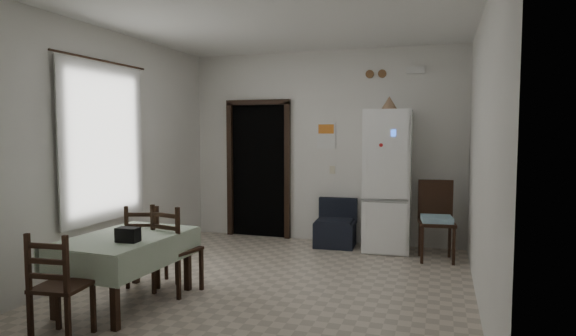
# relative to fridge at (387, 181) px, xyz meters

# --- Properties ---
(ground) EXTENTS (4.50, 4.50, 0.00)m
(ground) POSITION_rel_fridge_xyz_m (-1.01, -1.93, -0.99)
(ground) COLOR #C1B29E
(ground) RESTS_ON ground
(ceiling) EXTENTS (4.20, 4.50, 0.02)m
(ceiling) POSITION_rel_fridge_xyz_m (-1.01, -1.93, 1.91)
(ceiling) COLOR white
(ceiling) RESTS_ON ground
(wall_back) EXTENTS (4.20, 0.02, 2.90)m
(wall_back) POSITION_rel_fridge_xyz_m (-1.01, 0.32, 0.46)
(wall_back) COLOR silver
(wall_back) RESTS_ON ground
(wall_front) EXTENTS (4.20, 0.02, 2.90)m
(wall_front) POSITION_rel_fridge_xyz_m (-1.01, -4.18, 0.46)
(wall_front) COLOR silver
(wall_front) RESTS_ON ground
(wall_left) EXTENTS (0.02, 4.50, 2.90)m
(wall_left) POSITION_rel_fridge_xyz_m (-3.11, -1.93, 0.46)
(wall_left) COLOR silver
(wall_left) RESTS_ON ground
(wall_right) EXTENTS (0.02, 4.50, 2.90)m
(wall_right) POSITION_rel_fridge_xyz_m (1.09, -1.93, 0.46)
(wall_right) COLOR silver
(wall_right) RESTS_ON ground
(doorway) EXTENTS (1.06, 0.52, 2.22)m
(doorway) POSITION_rel_fridge_xyz_m (-2.06, 0.52, 0.07)
(doorway) COLOR black
(doorway) RESTS_ON ground
(window_recess) EXTENTS (0.10, 1.20, 1.60)m
(window_recess) POSITION_rel_fridge_xyz_m (-3.16, -2.13, 0.56)
(window_recess) COLOR silver
(window_recess) RESTS_ON ground
(curtain) EXTENTS (0.02, 1.45, 1.85)m
(curtain) POSITION_rel_fridge_xyz_m (-3.05, -2.13, 0.56)
(curtain) COLOR beige
(curtain) RESTS_ON ground
(curtain_rod) EXTENTS (0.02, 1.60, 0.02)m
(curtain_rod) POSITION_rel_fridge_xyz_m (-3.04, -2.13, 1.51)
(curtain_rod) COLOR black
(curtain_rod) RESTS_ON ground
(calendar) EXTENTS (0.28, 0.02, 0.40)m
(calendar) POSITION_rel_fridge_xyz_m (-0.96, 0.31, 0.63)
(calendar) COLOR white
(calendar) RESTS_ON ground
(calendar_image) EXTENTS (0.24, 0.01, 0.14)m
(calendar_image) POSITION_rel_fridge_xyz_m (-0.96, 0.30, 0.73)
(calendar_image) COLOR orange
(calendar_image) RESTS_ON ground
(light_switch) EXTENTS (0.08, 0.02, 0.12)m
(light_switch) POSITION_rel_fridge_xyz_m (-0.86, 0.31, 0.11)
(light_switch) COLOR beige
(light_switch) RESTS_ON ground
(vent_left) EXTENTS (0.12, 0.03, 0.12)m
(vent_left) POSITION_rel_fridge_xyz_m (-0.31, 0.30, 1.53)
(vent_left) COLOR brown
(vent_left) RESTS_ON ground
(vent_right) EXTENTS (0.12, 0.03, 0.12)m
(vent_right) POSITION_rel_fridge_xyz_m (-0.13, 0.30, 1.53)
(vent_right) COLOR brown
(vent_right) RESTS_ON ground
(emergency_light) EXTENTS (0.25, 0.07, 0.09)m
(emergency_light) POSITION_rel_fridge_xyz_m (0.34, 0.28, 1.56)
(emergency_light) COLOR white
(emergency_light) RESTS_ON ground
(fridge) EXTENTS (0.67, 0.67, 1.98)m
(fridge) POSITION_rel_fridge_xyz_m (0.00, 0.00, 0.00)
(fridge) COLOR white
(fridge) RESTS_ON ground
(tan_cone) EXTENTS (0.23, 0.23, 0.18)m
(tan_cone) POSITION_rel_fridge_xyz_m (0.02, -0.06, 1.08)
(tan_cone) COLOR #A7805D
(tan_cone) RESTS_ON fridge
(navy_seat) EXTENTS (0.60, 0.58, 0.69)m
(navy_seat) POSITION_rel_fridge_xyz_m (-0.75, 0.00, -0.65)
(navy_seat) COLOR black
(navy_seat) RESTS_ON ground
(corner_chair) EXTENTS (0.50, 0.50, 1.04)m
(corner_chair) POSITION_rel_fridge_xyz_m (0.68, -0.36, -0.47)
(corner_chair) COLOR black
(corner_chair) RESTS_ON ground
(dining_table) EXTENTS (0.92, 1.34, 0.67)m
(dining_table) POSITION_rel_fridge_xyz_m (-2.18, -2.94, -0.65)
(dining_table) COLOR #A9BCA1
(dining_table) RESTS_ON ground
(black_bag) EXTENTS (0.21, 0.13, 0.13)m
(black_bag) POSITION_rel_fridge_xyz_m (-2.00, -3.16, -0.25)
(black_bag) COLOR black
(black_bag) RESTS_ON dining_table
(dining_chair_far_left) EXTENTS (0.48, 0.48, 0.89)m
(dining_chair_far_left) POSITION_rel_fridge_xyz_m (-2.35, -2.35, -0.55)
(dining_chair_far_left) COLOR black
(dining_chair_far_left) RESTS_ON ground
(dining_chair_far_right) EXTENTS (0.48, 0.48, 0.93)m
(dining_chair_far_right) POSITION_rel_fridge_xyz_m (-1.88, -2.49, -0.52)
(dining_chair_far_right) COLOR black
(dining_chair_far_right) RESTS_ON ground
(dining_chair_near_head) EXTENTS (0.43, 0.43, 0.90)m
(dining_chair_near_head) POSITION_rel_fridge_xyz_m (-2.17, -3.79, -0.54)
(dining_chair_near_head) COLOR black
(dining_chair_near_head) RESTS_ON ground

